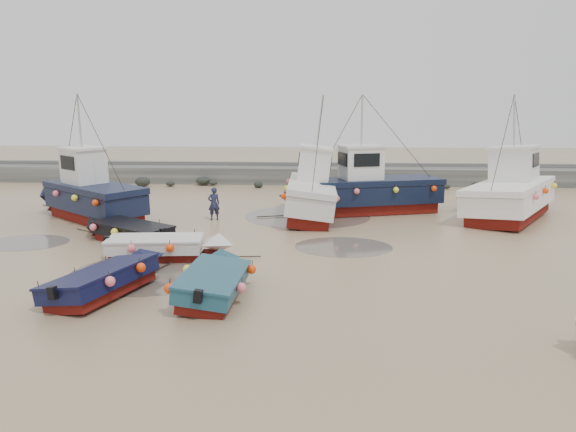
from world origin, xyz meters
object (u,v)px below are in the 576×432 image
at_px(dinghy_5, 165,245).
at_px(cabin_boat_1, 308,190).
at_px(cabin_boat_2, 365,188).
at_px(cabin_boat_3, 514,192).
at_px(dinghy_1, 111,275).
at_px(dinghy_2, 214,278).
at_px(person, 214,220).
at_px(dinghy_4, 127,229).
at_px(cabin_boat_0, 89,193).

height_order(dinghy_5, cabin_boat_1, cabin_boat_1).
xyz_separation_m(cabin_boat_2, cabin_boat_3, (7.53, -0.67, -0.01)).
bearing_deg(cabin_boat_1, dinghy_5, -121.20).
height_order(dinghy_1, cabin_boat_1, cabin_boat_1).
relative_size(dinghy_2, person, 3.54).
distance_m(dinghy_1, cabin_boat_1, 13.93).
relative_size(cabin_boat_2, person, 5.96).
height_order(dinghy_2, cabin_boat_1, cabin_boat_1).
height_order(dinghy_4, dinghy_5, same).
bearing_deg(dinghy_1, cabin_boat_0, 132.37).
height_order(dinghy_1, dinghy_4, same).
bearing_deg(cabin_boat_1, person, -164.98).
distance_m(cabin_boat_0, person, 6.45).
xyz_separation_m(dinghy_4, person, (2.76, 4.84, -0.55)).
xyz_separation_m(dinghy_1, dinghy_4, (-1.83, 6.52, -0.00)).
distance_m(dinghy_1, cabin_boat_2, 16.28).
distance_m(dinghy_2, person, 11.60).
relative_size(dinghy_5, cabin_boat_0, 0.71).
xyz_separation_m(dinghy_5, cabin_boat_3, (15.62, 9.16, 0.78)).
bearing_deg(cabin_boat_2, dinghy_1, 130.51).
height_order(cabin_boat_3, person, cabin_boat_3).
bearing_deg(cabin_boat_2, cabin_boat_1, 91.52).
height_order(dinghy_1, cabin_boat_2, cabin_boat_2).
height_order(dinghy_4, cabin_boat_2, cabin_boat_2).
bearing_deg(dinghy_2, dinghy_1, -178.43).
relative_size(cabin_boat_0, cabin_boat_1, 0.82).
bearing_deg(cabin_boat_0, cabin_boat_1, -41.42).
relative_size(dinghy_2, cabin_boat_1, 0.59).
bearing_deg(dinghy_1, cabin_boat_2, 74.32).
distance_m(dinghy_1, cabin_boat_3, 20.83).
relative_size(cabin_boat_3, person, 5.80).
distance_m(dinghy_2, cabin_boat_2, 14.84).
bearing_deg(cabin_boat_1, dinghy_1, -115.11).
xyz_separation_m(cabin_boat_1, person, (-4.68, -1.37, -1.35)).
bearing_deg(dinghy_5, dinghy_4, -143.74).
bearing_deg(cabin_boat_2, dinghy_4, 107.32).
relative_size(dinghy_4, cabin_boat_1, 0.55).
xyz_separation_m(dinghy_2, dinghy_4, (-5.03, 6.53, -0.01)).
xyz_separation_m(cabin_boat_3, person, (-15.26, -1.74, -1.33)).
xyz_separation_m(dinghy_1, dinghy_5, (0.56, 3.94, 0.01)).
distance_m(dinghy_1, dinghy_5, 3.98).
distance_m(dinghy_4, person, 5.59).
bearing_deg(cabin_boat_2, person, 90.00).
bearing_deg(dinghy_2, cabin_boat_3, 46.98).
xyz_separation_m(dinghy_4, dinghy_5, (2.39, -2.58, 0.01)).
height_order(cabin_boat_0, cabin_boat_1, same).
distance_m(dinghy_4, cabin_boat_1, 9.72).
height_order(dinghy_1, dinghy_2, same).
xyz_separation_m(dinghy_1, dinghy_2, (3.20, -0.01, 0.00)).
relative_size(dinghy_4, cabin_boat_0, 0.68).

